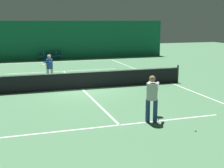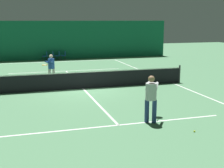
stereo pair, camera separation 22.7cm
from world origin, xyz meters
TOP-DOWN VIEW (x-y plane):
  - ground_plane at (0.00, 0.00)m, footprint 60.00×60.00m
  - backdrop_curtain at (0.00, 13.74)m, footprint 23.00×0.12m
  - court_line_baseline_far at (0.00, 11.90)m, footprint 11.00×0.10m
  - court_line_service_far at (0.00, 6.40)m, footprint 8.25×0.10m
  - court_line_service_near at (0.00, -6.40)m, footprint 8.25×0.10m
  - court_line_sideline_right at (5.50, 0.00)m, footprint 0.10×23.80m
  - court_line_centre at (0.00, 0.00)m, footprint 0.10×12.80m
  - tennis_net at (0.00, 0.00)m, footprint 12.00×0.10m
  - player_near at (1.25, -6.42)m, footprint 1.04×1.38m
  - player_far at (-1.47, 2.41)m, footprint 0.94×1.38m
  - courtside_chair_0 at (-0.91, 13.19)m, footprint 0.44×0.44m
  - courtside_chair_1 at (-0.34, 13.19)m, footprint 0.44×0.44m
  - courtside_chair_2 at (0.24, 13.19)m, footprint 0.44×0.44m
  - courtside_chair_3 at (0.82, 13.19)m, footprint 0.44×0.44m
  - tennis_ball at (2.26, -7.83)m, footprint 0.07×0.07m

SIDE VIEW (x-z plane):
  - ground_plane at x=0.00m, z-range 0.00..0.00m
  - court_line_baseline_far at x=0.00m, z-range 0.00..0.00m
  - court_line_service_far at x=0.00m, z-range 0.00..0.00m
  - court_line_service_near at x=0.00m, z-range 0.00..0.00m
  - court_line_sideline_right at x=5.50m, z-range 0.00..0.00m
  - court_line_centre at x=0.00m, z-range 0.00..0.00m
  - tennis_ball at x=2.26m, z-range 0.00..0.07m
  - courtside_chair_0 at x=-0.91m, z-range 0.07..0.91m
  - courtside_chair_1 at x=-0.34m, z-range 0.07..0.91m
  - courtside_chair_2 at x=0.24m, z-range 0.07..0.91m
  - courtside_chair_3 at x=0.82m, z-range 0.07..0.91m
  - tennis_net at x=0.00m, z-range -0.02..1.05m
  - player_far at x=-1.47m, z-range 0.14..1.84m
  - player_near at x=1.25m, z-range 0.15..1.92m
  - backdrop_curtain at x=0.00m, z-range 0.00..3.68m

